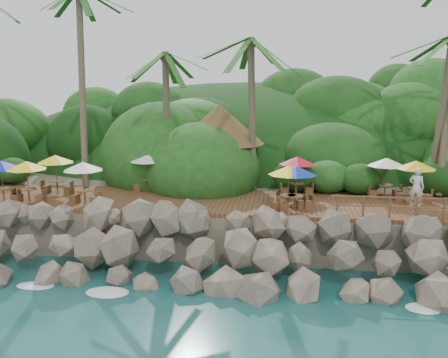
# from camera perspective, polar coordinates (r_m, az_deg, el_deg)

# --- Properties ---
(ground) EXTENTS (140.00, 140.00, 0.00)m
(ground) POSITION_cam_1_polar(r_m,az_deg,el_deg) (18.46, -2.38, -14.13)
(ground) COLOR #19514F
(ground) RESTS_ON ground
(land_base) EXTENTS (32.00, 25.20, 2.10)m
(land_base) POSITION_cam_1_polar(r_m,az_deg,el_deg) (33.27, 2.14, -0.60)
(land_base) COLOR gray
(land_base) RESTS_ON ground
(jungle_hill) EXTENTS (44.80, 28.00, 15.40)m
(jungle_hill) POSITION_cam_1_polar(r_m,az_deg,el_deg) (40.80, 3.05, 0.12)
(jungle_hill) COLOR #143811
(jungle_hill) RESTS_ON ground
(seawall) EXTENTS (29.00, 4.00, 2.30)m
(seawall) POSITION_cam_1_polar(r_m,az_deg,el_deg) (19.83, -1.45, -8.66)
(seawall) COLOR gray
(seawall) RESTS_ON ground
(terrace) EXTENTS (26.00, 5.00, 0.20)m
(terrace) POSITION_cam_1_polar(r_m,az_deg,el_deg) (23.32, 0.00, -2.89)
(terrace) COLOR brown
(terrace) RESTS_ON land_base
(jungle_foliage) EXTENTS (44.00, 16.00, 12.00)m
(jungle_foliage) POSITION_cam_1_polar(r_m,az_deg,el_deg) (32.53, 1.97, -2.77)
(jungle_foliage) COLOR #143811
(jungle_foliage) RESTS_ON ground
(foam_line) EXTENTS (25.20, 0.80, 0.06)m
(foam_line) POSITION_cam_1_polar(r_m,az_deg,el_deg) (18.71, -2.23, -13.66)
(foam_line) COLOR white
(foam_line) RESTS_ON ground
(palms) EXTENTS (32.14, 6.73, 12.86)m
(palms) POSITION_cam_1_polar(r_m,az_deg,el_deg) (25.74, -0.61, 19.83)
(palms) COLOR brown
(palms) RESTS_ON ground
(palapa) EXTENTS (5.13, 5.13, 4.60)m
(palapa) POSITION_cam_1_polar(r_m,az_deg,el_deg) (26.51, -0.55, 6.71)
(palapa) COLOR brown
(palapa) RESTS_ON ground
(dining_clusters) EXTENTS (24.41, 5.10, 2.06)m
(dining_clusters) POSITION_cam_1_polar(r_m,az_deg,el_deg) (22.69, -0.22, 1.38)
(dining_clusters) COLOR brown
(dining_clusters) RESTS_ON terrace
(railing) EXTENTS (6.10, 0.10, 1.00)m
(railing) POSITION_cam_1_polar(r_m,az_deg,el_deg) (21.34, 21.00, -3.06)
(railing) COLOR brown
(railing) RESTS_ON terrace
(waiter) EXTENTS (0.80, 0.68, 1.87)m
(waiter) POSITION_cam_1_polar(r_m,az_deg,el_deg) (23.72, 22.40, -0.95)
(waiter) COLOR silver
(waiter) RESTS_ON terrace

